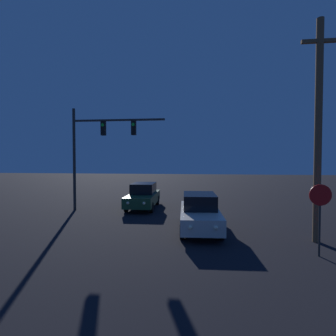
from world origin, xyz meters
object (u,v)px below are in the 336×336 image
Objects in this scene: traffic_signal_mast at (97,142)px; stop_sign at (320,206)px; car_far at (143,196)px; car_near at (200,212)px; utility_pole at (318,128)px.

traffic_signal_mast reaches higher than stop_sign.
car_far is at bearing 24.97° from traffic_signal_mast.
stop_sign is at bearing 140.97° from car_near.
traffic_signal_mast is 0.74× the size of utility_pole.
car_near is 5.12m from stop_sign.
utility_pole is (11.24, -5.18, 0.13)m from traffic_signal_mast.
traffic_signal_mast is (-2.76, -1.29, 3.61)m from car_far.
traffic_signal_mast is at bearing 147.28° from stop_sign.
utility_pole is (8.47, -6.46, 3.74)m from car_far.
stop_sign reaches higher than car_far.
car_near is 6.40m from car_far.
car_far is at bearing 134.11° from stop_sign.
utility_pole reaches higher than car_far.
utility_pole reaches higher than traffic_signal_mast.
car_near is at bearing 125.01° from car_far.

